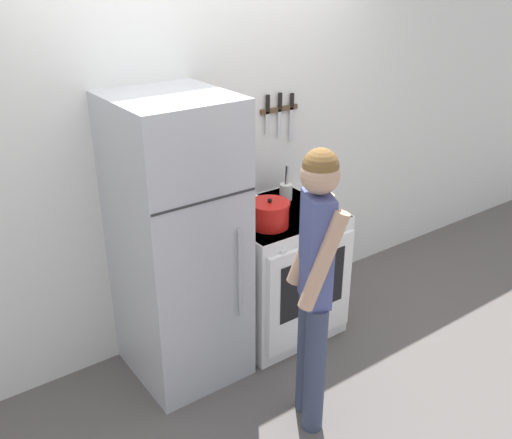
% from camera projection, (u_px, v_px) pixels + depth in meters
% --- Properties ---
extents(ground_plane, '(14.00, 14.00, 0.00)m').
position_uv_depth(ground_plane, '(215.00, 317.00, 4.19)').
color(ground_plane, '#5B5654').
extents(wall_back, '(10.00, 0.06, 2.55)m').
position_uv_depth(wall_back, '(206.00, 150.00, 3.68)').
color(wall_back, silver).
rests_on(wall_back, ground_plane).
extents(refrigerator, '(0.63, 0.70, 1.75)m').
position_uv_depth(refrigerator, '(178.00, 244.00, 3.34)').
color(refrigerator, '#B7BABF').
rests_on(refrigerator, ground_plane).
extents(stove_range, '(0.74, 0.72, 0.89)m').
position_uv_depth(stove_range, '(279.00, 272.00, 3.89)').
color(stove_range, white).
rests_on(stove_range, ground_plane).
extents(dutch_oven_pot, '(0.29, 0.25, 0.19)m').
position_uv_depth(dutch_oven_pot, '(270.00, 214.00, 3.50)').
color(dutch_oven_pot, red).
rests_on(dutch_oven_pot, stove_range).
extents(tea_kettle, '(0.22, 0.17, 0.23)m').
position_uv_depth(tea_kettle, '(246.00, 201.00, 3.72)').
color(tea_kettle, silver).
rests_on(tea_kettle, stove_range).
extents(utensil_jar, '(0.09, 0.09, 0.24)m').
position_uv_depth(utensil_jar, '(286.00, 191.00, 3.90)').
color(utensil_jar, silver).
rests_on(utensil_jar, stove_range).
extents(person, '(0.35, 0.39, 1.61)m').
position_uv_depth(person, '(315.00, 278.00, 2.90)').
color(person, '#38425B').
rests_on(person, ground_plane).
extents(wall_knife_strip, '(0.31, 0.03, 0.35)m').
position_uv_depth(wall_knife_strip, '(280.00, 109.00, 3.86)').
color(wall_knife_strip, brown).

